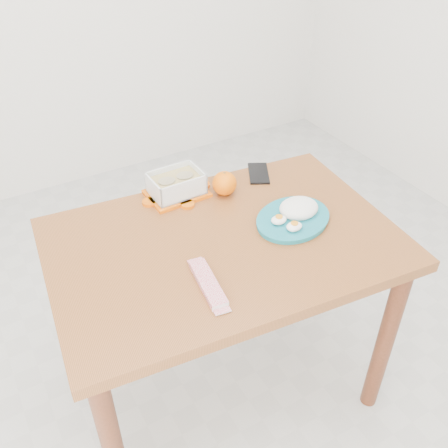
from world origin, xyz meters
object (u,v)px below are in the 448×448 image
food_container (176,185)px  rice_plate (295,214)px  dining_table (224,266)px  orange_fruit (224,183)px  smartphone (259,173)px

food_container → rice_plate: bearing=-51.6°
dining_table → orange_fruit: 0.30m
dining_table → orange_fruit: orange_fruit is taller
rice_plate → smartphone: bearing=62.5°
dining_table → rice_plate: bearing=-0.6°
food_container → smartphone: bearing=-6.0°
rice_plate → smartphone: (0.05, 0.30, -0.02)m
food_container → dining_table: bearing=-87.6°
orange_fruit → rice_plate: orange_fruit is taller
dining_table → food_container: food_container is taller
rice_plate → dining_table: bearing=156.6°
dining_table → smartphone: (0.31, 0.27, 0.12)m
rice_plate → food_container: bearing=112.5°
food_container → smartphone: food_container is taller
orange_fruit → dining_table: bearing=-120.3°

